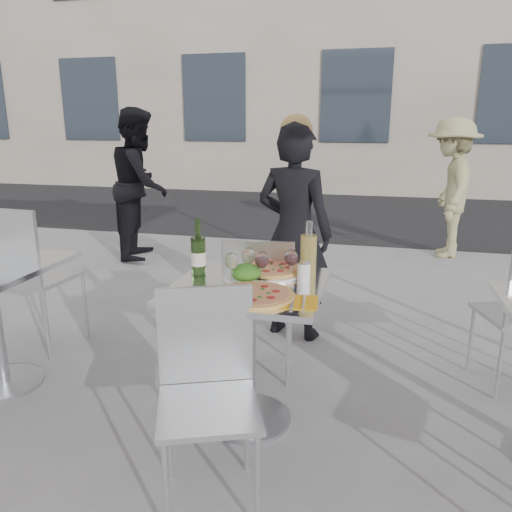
% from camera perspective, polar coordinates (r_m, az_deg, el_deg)
% --- Properties ---
extents(ground, '(80.00, 80.00, 0.00)m').
position_cam_1_polar(ground, '(2.75, -0.80, -18.22)').
color(ground, slate).
extents(street_asphalt, '(24.00, 5.00, 0.00)m').
position_cam_1_polar(street_asphalt, '(8.87, 9.99, 5.09)').
color(street_asphalt, black).
rests_on(street_asphalt, ground).
extents(main_table, '(0.72, 0.72, 0.75)m').
position_cam_1_polar(main_table, '(2.49, -0.84, -7.80)').
color(main_table, '#B7BABF').
rests_on(main_table, ground).
extents(chair_far, '(0.45, 0.46, 0.88)m').
position_cam_1_polar(chair_far, '(2.91, 0.44, -4.70)').
color(chair_far, silver).
rests_on(chair_far, ground).
extents(chair_near, '(0.51, 0.52, 0.86)m').
position_cam_1_polar(chair_near, '(2.08, -5.59, -13.70)').
color(chair_near, silver).
rests_on(chair_near, ground).
extents(side_chair_lfar, '(0.49, 0.50, 1.00)m').
position_cam_1_polar(side_chair_lfar, '(3.58, -24.75, -1.19)').
color(side_chair_lfar, silver).
rests_on(side_chair_lfar, ground).
extents(woman_diner, '(0.62, 0.48, 1.51)m').
position_cam_1_polar(woman_diner, '(3.50, 4.37, 2.63)').
color(woman_diner, black).
rests_on(woman_diner, ground).
extents(pedestrian_a, '(0.81, 0.94, 1.66)m').
position_cam_1_polar(pedestrian_a, '(5.79, -13.07, 8.00)').
color(pedestrian_a, black).
rests_on(pedestrian_a, ground).
extents(pedestrian_b, '(0.61, 1.03, 1.56)m').
position_cam_1_polar(pedestrian_b, '(6.08, 21.30, 7.22)').
color(pedestrian_b, tan).
rests_on(pedestrian_b, ground).
extents(pizza_near, '(0.36, 0.36, 0.02)m').
position_cam_1_polar(pizza_near, '(2.23, -0.20, -4.48)').
color(pizza_near, '#E7B85A').
rests_on(pizza_near, main_table).
extents(pizza_far, '(0.35, 0.35, 0.03)m').
position_cam_1_polar(pizza_far, '(2.58, 1.83, -1.61)').
color(pizza_far, white).
rests_on(pizza_far, main_table).
extents(salad_plate, '(0.22, 0.22, 0.09)m').
position_cam_1_polar(salad_plate, '(2.45, -1.15, -2.06)').
color(salad_plate, white).
rests_on(salad_plate, main_table).
extents(wine_bottle, '(0.07, 0.07, 0.29)m').
position_cam_1_polar(wine_bottle, '(2.53, -6.60, 0.24)').
color(wine_bottle, '#345821').
rests_on(wine_bottle, main_table).
extents(carafe, '(0.08, 0.08, 0.29)m').
position_cam_1_polar(carafe, '(2.48, 6.01, 0.07)').
color(carafe, '#D7C05C').
rests_on(carafe, main_table).
extents(sugar_shaker, '(0.06, 0.06, 0.11)m').
position_cam_1_polar(sugar_shaker, '(2.45, 5.48, -1.68)').
color(sugar_shaker, white).
rests_on(sugar_shaker, main_table).
extents(wineglass_white_a, '(0.07, 0.07, 0.16)m').
position_cam_1_polar(wineglass_white_a, '(2.39, -2.80, -0.70)').
color(wineglass_white_a, white).
rests_on(wineglass_white_a, main_table).
extents(wineglass_white_b, '(0.07, 0.07, 0.16)m').
position_cam_1_polar(wineglass_white_b, '(2.48, -0.91, -0.07)').
color(wineglass_white_b, white).
rests_on(wineglass_white_b, main_table).
extents(wineglass_red_a, '(0.07, 0.07, 0.16)m').
position_cam_1_polar(wineglass_red_a, '(2.41, 0.68, -0.55)').
color(wineglass_red_a, white).
rests_on(wineglass_red_a, main_table).
extents(wineglass_red_b, '(0.07, 0.07, 0.16)m').
position_cam_1_polar(wineglass_red_b, '(2.45, 4.03, -0.31)').
color(wineglass_red_b, white).
rests_on(wineglass_red_b, main_table).
extents(napkin_left, '(0.25, 0.25, 0.01)m').
position_cam_1_polar(napkin_left, '(2.29, -8.99, -4.40)').
color(napkin_left, gold).
rests_on(napkin_left, main_table).
extents(napkin_right, '(0.20, 0.20, 0.01)m').
position_cam_1_polar(napkin_right, '(2.18, 4.70, -5.23)').
color(napkin_right, gold).
rests_on(napkin_right, main_table).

